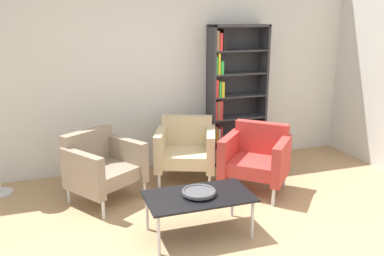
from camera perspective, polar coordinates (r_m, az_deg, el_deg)
The scene contains 7 objects.
plaster_back_panel at distance 5.56m, azimuth -5.01°, elevation 9.28°, with size 6.40×0.12×2.90m, color silver.
bookshelf_tall at distance 5.76m, azimuth 5.46°, elevation 4.46°, with size 0.80×0.30×1.90m.
coffee_table_low at distance 3.96m, azimuth 0.94°, elevation -9.62°, with size 1.00×0.56×0.40m.
decorative_bowl at distance 3.93m, azimuth 0.95°, elevation -8.74°, with size 0.32×0.32×0.05m.
armchair_by_bookshelf at distance 5.20m, azimuth -0.84°, elevation -2.81°, with size 0.90×0.86×0.78m.
armchair_near_window at distance 4.74m, azimuth -12.29°, elevation -5.03°, with size 0.94×0.93×0.78m.
armchair_corner_red at distance 4.96m, azimuth 8.80°, elevation -3.92°, with size 0.95×0.95×0.78m.
Camera 1 is at (-1.30, -2.91, 2.05)m, focal length 38.92 mm.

